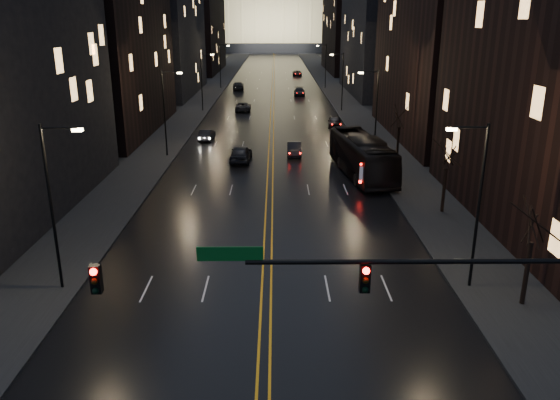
{
  "coord_description": "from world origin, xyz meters",
  "views": [
    {
      "loc": [
        0.51,
        -16.5,
        13.84
      ],
      "look_at": [
        0.75,
        12.29,
        4.29
      ],
      "focal_mm": 35.0,
      "sensor_mm": 36.0,
      "label": 1
    }
  ],
  "objects_px": {
    "oncoming_car_b": "(207,135)",
    "oncoming_car_a": "(241,153)",
    "bus": "(362,156)",
    "traffic_signal": "(435,291)",
    "receding_car_a": "(294,149)"
  },
  "relations": [
    {
      "from": "traffic_signal",
      "to": "oncoming_car_a",
      "type": "height_order",
      "value": "traffic_signal"
    },
    {
      "from": "traffic_signal",
      "to": "oncoming_car_b",
      "type": "xyz_separation_m",
      "value": [
        -13.68,
        48.14,
        -4.42
      ]
    },
    {
      "from": "traffic_signal",
      "to": "bus",
      "type": "relative_size",
      "value": 1.3
    },
    {
      "from": "oncoming_car_b",
      "to": "oncoming_car_a",
      "type": "bearing_deg",
      "value": 118.15
    },
    {
      "from": "traffic_signal",
      "to": "receding_car_a",
      "type": "distance_m",
      "value": 40.77
    },
    {
      "from": "bus",
      "to": "receding_car_a",
      "type": "distance_m",
      "value": 9.87
    },
    {
      "from": "bus",
      "to": "oncoming_car_a",
      "type": "relative_size",
      "value": 2.67
    },
    {
      "from": "bus",
      "to": "oncoming_car_b",
      "type": "xyz_separation_m",
      "value": [
        -16.28,
        15.49,
        -1.17
      ]
    },
    {
      "from": "traffic_signal",
      "to": "oncoming_car_a",
      "type": "bearing_deg",
      "value": 103.31
    },
    {
      "from": "traffic_signal",
      "to": "receding_car_a",
      "type": "xyz_separation_m",
      "value": [
        -3.41,
        40.39,
        -4.39
      ]
    },
    {
      "from": "oncoming_car_a",
      "to": "oncoming_car_b",
      "type": "height_order",
      "value": "oncoming_car_a"
    },
    {
      "from": "receding_car_a",
      "to": "bus",
      "type": "bearing_deg",
      "value": -51.27
    },
    {
      "from": "oncoming_car_a",
      "to": "oncoming_car_b",
      "type": "bearing_deg",
      "value": -62.21
    },
    {
      "from": "bus",
      "to": "oncoming_car_b",
      "type": "bearing_deg",
      "value": 129.27
    },
    {
      "from": "oncoming_car_b",
      "to": "traffic_signal",
      "type": "bearing_deg",
      "value": 109.34
    }
  ]
}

